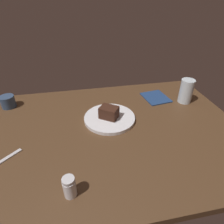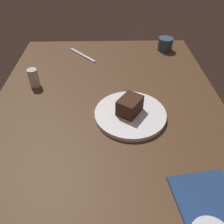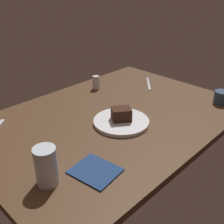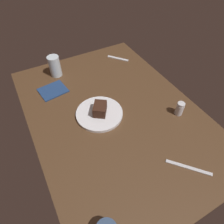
{
  "view_description": "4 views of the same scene",
  "coord_description": "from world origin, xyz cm",
  "views": [
    {
      "loc": [
        -11.72,
        -66.04,
        56.86
      ],
      "look_at": [
        2.7,
        6.89,
        7.56
      ],
      "focal_mm": 30.76,
      "sensor_mm": 36.0,
      "label": 1
    },
    {
      "loc": [
        58.73,
        0.16,
        54.44
      ],
      "look_at": [
        4.11,
        1.4,
        7.03
      ],
      "focal_mm": 36.16,
      "sensor_mm": 36.0,
      "label": 2
    },
    {
      "loc": [
        78.83,
        77.33,
        62.8
      ],
      "look_at": [
        -0.21,
        0.1,
        5.17
      ],
      "focal_mm": 44.19,
      "sensor_mm": 36.0,
      "label": 3
    },
    {
      "loc": [
        -62.54,
        34.84,
        80.61
      ],
      "look_at": [
        -2.92,
        2.52,
        6.71
      ],
      "focal_mm": 32.08,
      "sensor_mm": 36.0,
      "label": 4
    }
  ],
  "objects": [
    {
      "name": "dining_table",
      "position": [
        0.0,
        0.0,
        1.5
      ],
      "size": [
        120.0,
        84.0,
        3.0
      ],
      "primitive_type": "cube",
      "color": "#4C331E",
      "rests_on": "ground"
    },
    {
      "name": "dessert_plate",
      "position": [
        1.64,
        7.5,
        3.81
      ],
      "size": [
        24.19,
        24.19,
        1.62
      ],
      "primitive_type": "cylinder",
      "color": "silver",
      "rests_on": "dining_table"
    },
    {
      "name": "chocolate_cake_slice",
      "position": [
        1.31,
        7.17,
        7.35
      ],
      "size": [
        10.22,
        9.72,
        5.47
      ],
      "primitive_type": "cube",
      "rotation": [
        0.0,
        0.0,
        2.53
      ],
      "color": "#381E14",
      "rests_on": "dessert_plate"
    },
    {
      "name": "salt_shaker",
      "position": [
        -17.33,
        -28.99,
        6.67
      ],
      "size": [
        3.98,
        3.98,
        7.43
      ],
      "color": "silver",
      "rests_on": "dining_table"
    },
    {
      "name": "water_glass",
      "position": [
        45.16,
        16.37,
        9.43
      ],
      "size": [
        7.08,
        7.08,
        12.86
      ],
      "primitive_type": "cylinder",
      "color": "silver",
      "rests_on": "dining_table"
    },
    {
      "name": "dessert_spoon",
      "position": [
        42.31,
        -26.65,
        3.35
      ],
      "size": [
        12.72,
        10.92,
        0.7
      ],
      "primitive_type": "cube",
      "rotation": [
        0.0,
        0.0,
        0.69
      ],
      "color": "silver",
      "rests_on": "dining_table"
    },
    {
      "name": "butter_knife",
      "position": [
        -43.21,
        -12.14,
        3.25
      ],
      "size": [
        15.08,
        13.73,
        0.5
      ],
      "primitive_type": "cube",
      "rotation": [
        0.0,
        0.0,
        0.73
      ],
      "color": "silver",
      "rests_on": "dining_table"
    },
    {
      "name": "folded_napkin",
      "position": [
        31.37,
        23.15,
        3.3
      ],
      "size": [
        14.8,
        16.56,
        0.6
      ],
      "primitive_type": "cube",
      "rotation": [
        0.0,
        0.0,
        0.14
      ],
      "color": "navy",
      "rests_on": "dining_table"
    }
  ]
}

